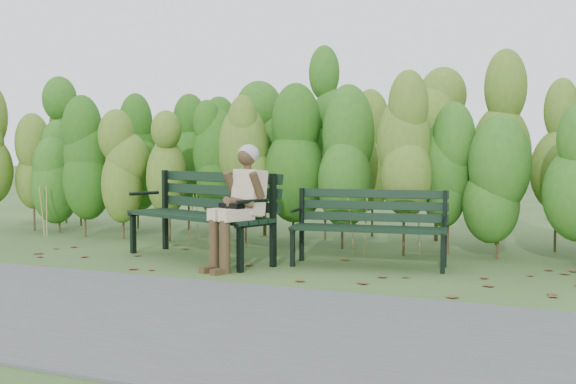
% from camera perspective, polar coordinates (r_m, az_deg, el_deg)
% --- Properties ---
extents(ground, '(80.00, 80.00, 0.00)m').
position_cam_1_polar(ground, '(6.88, -1.15, -6.41)').
color(ground, '#354D24').
extents(footpath, '(60.00, 2.50, 0.01)m').
position_cam_1_polar(footpath, '(4.99, -11.71, -10.21)').
color(footpath, '#474749').
rests_on(footpath, ground).
extents(hedge_band, '(11.04, 1.67, 2.42)m').
position_cam_1_polar(hedge_band, '(8.51, 3.99, 3.98)').
color(hedge_band, '#47381E').
rests_on(hedge_band, ground).
extents(leaf_litter, '(5.82, 2.25, 0.01)m').
position_cam_1_polar(leaf_litter, '(6.81, -2.93, -6.49)').
color(leaf_litter, brown).
rests_on(leaf_litter, ground).
extents(bench_left, '(2.00, 1.24, 0.95)m').
position_cam_1_polar(bench_left, '(7.44, -6.99, -1.32)').
color(bench_left, black).
rests_on(bench_left, ground).
extents(bench_right, '(1.62, 0.71, 0.79)m').
position_cam_1_polar(bench_right, '(6.99, 6.93, -2.45)').
color(bench_right, black).
rests_on(bench_right, ground).
extents(seated_woman, '(0.53, 0.73, 1.25)m').
position_cam_1_polar(seated_woman, '(6.73, -4.10, -0.44)').
color(seated_woman, beige).
rests_on(seated_woman, ground).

